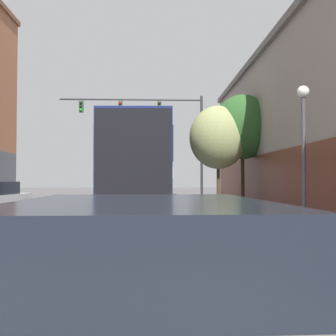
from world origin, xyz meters
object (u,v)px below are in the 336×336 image
(street_lamp, at_px, (304,152))
(street_tree_near, at_px, (218,137))
(traffic_signal_gantry, at_px, (156,122))
(street_tree_far, at_px, (242,127))
(hatchback_foreground, at_px, (142,316))
(bus, at_px, (143,166))

(street_lamp, bearing_deg, street_tree_near, 94.21)
(traffic_signal_gantry, bearing_deg, street_tree_far, -63.02)
(traffic_signal_gantry, xyz_separation_m, street_tree_far, (4.24, -8.32, -1.47))
(street_tree_near, bearing_deg, traffic_signal_gantry, 109.50)
(traffic_signal_gantry, relative_size, street_tree_far, 1.75)
(hatchback_foreground, height_order, street_tree_far, street_tree_far)
(street_tree_near, height_order, street_tree_far, street_tree_far)
(bus, bearing_deg, hatchback_foreground, -176.92)
(bus, xyz_separation_m, hatchback_foreground, (0.44, -15.58, -1.48))
(bus, distance_m, street_lamp, 9.36)
(street_lamp, height_order, street_tree_near, street_tree_near)
(bus, relative_size, street_tree_far, 2.09)
(bus, distance_m, hatchback_foreground, 15.66)
(hatchback_foreground, relative_size, street_tree_far, 0.77)
(bus, height_order, traffic_signal_gantry, traffic_signal_gantry)
(hatchback_foreground, relative_size, street_tree_near, 0.86)
(hatchback_foreground, relative_size, traffic_signal_gantry, 0.44)
(hatchback_foreground, xyz_separation_m, street_lamp, (3.84, 7.26, 1.56))
(bus, bearing_deg, street_tree_near, -75.37)
(traffic_signal_gantry, bearing_deg, street_lamp, -78.22)
(street_tree_near, xyz_separation_m, street_tree_far, (1.23, 0.17, 0.53))
(street_lamp, bearing_deg, bus, 117.19)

